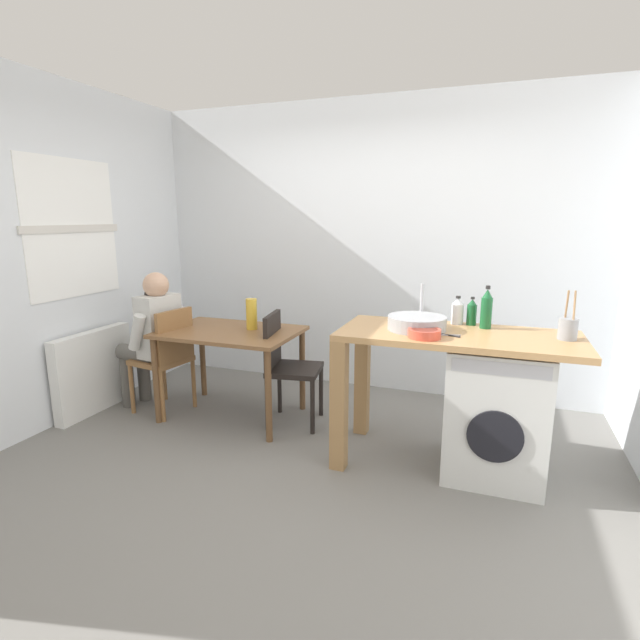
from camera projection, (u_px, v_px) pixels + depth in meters
The scene contains 19 objects.
ground_plane at pixel (299, 467), 3.22m from camera, with size 5.46×5.46×0.00m, color slate.
wall_back at pixel (369, 248), 4.55m from camera, with size 4.60×0.10×2.70m, color silver.
wall_window_side at pixel (38, 256), 3.66m from camera, with size 0.12×3.80×2.70m.
radiator at pixel (94, 372), 4.10m from camera, with size 0.10×0.80×0.70m, color white.
dining_table at pixel (230, 342), 3.93m from camera, with size 1.10×0.76×0.74m.
chair_person_seat at pixel (167, 355), 4.04m from camera, with size 0.46×0.46×0.90m.
chair_opposite at pixel (286, 362), 3.83m from camera, with size 0.46×0.46×0.90m.
seated_person at pixel (152, 334), 4.08m from camera, with size 0.53×0.53×1.20m.
kitchen_counter at pixel (423, 354), 3.17m from camera, with size 1.50×0.68×0.92m.
washing_machine at pixel (496, 411), 3.07m from camera, with size 0.60×0.61×0.86m.
sink_basin at pixel (417, 323), 3.14m from camera, with size 0.38×0.38×0.09m, color #9EA0A5.
tap at pixel (422, 304), 3.28m from camera, with size 0.02×0.02×0.28m, color #B2B2B7.
bottle_tall_green at pixel (457, 311), 3.30m from camera, with size 0.08×0.08×0.20m.
bottle_squat_brown at pixel (472, 312), 3.27m from camera, with size 0.07×0.07×0.19m.
bottle_clear_small at pixel (486, 309), 3.16m from camera, with size 0.07×0.07×0.28m.
mixing_bowl at pixel (424, 333), 2.93m from camera, with size 0.20×0.20×0.05m.
utensil_crock at pixel (568, 328), 2.88m from camera, with size 0.11×0.11×0.30m.
vase at pixel (252, 314), 3.92m from camera, with size 0.09×0.09×0.25m, color gold.
scissors at pixel (448, 335), 2.99m from camera, with size 0.15×0.06×0.01m.
Camera 1 is at (1.14, -2.72, 1.65)m, focal length 26.97 mm.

